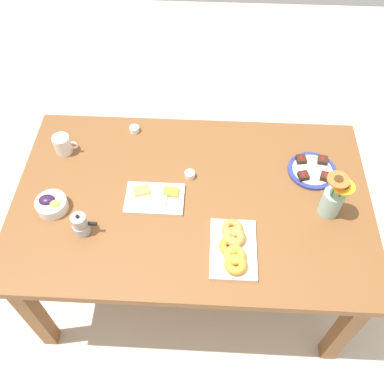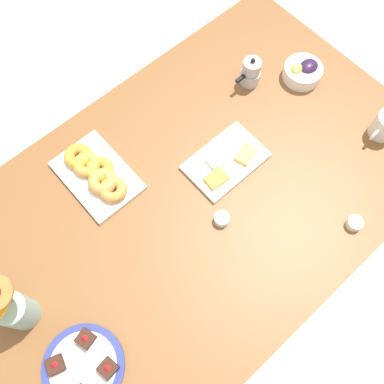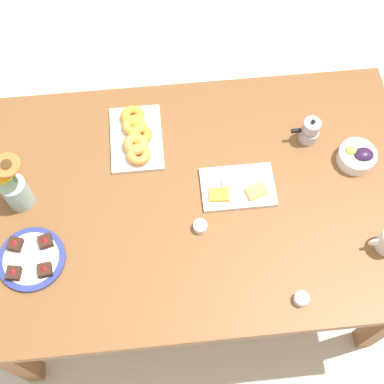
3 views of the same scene
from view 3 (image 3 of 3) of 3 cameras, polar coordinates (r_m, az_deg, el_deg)
ground_plane at (r=2.57m, az=0.00°, el=-7.79°), size 6.00×6.00×0.00m
dining_table at (r=1.96m, az=0.00°, el=-1.64°), size 1.60×1.00×0.74m
grape_bowl at (r=2.02m, az=17.22°, el=3.67°), size 0.14×0.14×0.07m
cheese_platter at (r=1.89m, az=4.89°, el=0.49°), size 0.26×0.17×0.03m
croissant_platter at (r=1.99m, az=-5.98°, el=5.95°), size 0.19×0.29×0.05m
jam_cup_honey at (r=1.82m, az=0.89°, el=-3.68°), size 0.05×0.05×0.03m
jam_cup_berry at (r=1.77m, az=11.60°, el=-11.09°), size 0.05×0.05×0.03m
dessert_plate at (r=1.86m, az=-16.78°, el=-6.83°), size 0.23×0.23×0.05m
flower_vase at (r=1.90m, az=-18.34°, el=0.22°), size 0.12×0.10×0.24m
moka_pot at (r=2.01m, az=12.45°, el=6.36°), size 0.11×0.07×0.12m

